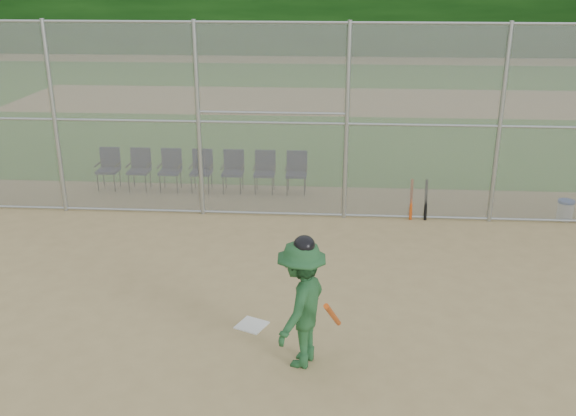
# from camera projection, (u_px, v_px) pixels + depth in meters

# --- Properties ---
(ground) EXTENTS (100.00, 100.00, 0.00)m
(ground) POSITION_uv_depth(u_px,v_px,m) (275.00, 345.00, 8.87)
(ground) COLOR tan
(ground) RESTS_ON ground
(grass_strip) EXTENTS (100.00, 100.00, 0.00)m
(grass_strip) POSITION_uv_depth(u_px,v_px,m) (315.00, 101.00, 25.72)
(grass_strip) COLOR #2F651E
(grass_strip) RESTS_ON ground
(dirt_patch_far) EXTENTS (24.00, 24.00, 0.00)m
(dirt_patch_far) POSITION_uv_depth(u_px,v_px,m) (315.00, 101.00, 25.72)
(dirt_patch_far) COLOR tan
(dirt_patch_far) RESTS_ON ground
(backstop_fence) EXTENTS (16.09, 0.09, 4.00)m
(backstop_fence) POSITION_uv_depth(u_px,v_px,m) (297.00, 120.00, 12.84)
(backstop_fence) COLOR gray
(backstop_fence) RESTS_ON ground
(home_plate) EXTENTS (0.52, 0.52, 0.02)m
(home_plate) POSITION_uv_depth(u_px,v_px,m) (252.00, 325.00, 9.34)
(home_plate) COLOR silver
(home_plate) RESTS_ON ground
(batter_at_plate) EXTENTS (1.01, 1.37, 1.81)m
(batter_at_plate) POSITION_uv_depth(u_px,v_px,m) (301.00, 303.00, 8.17)
(batter_at_plate) COLOR #1F4E28
(batter_at_plate) RESTS_ON ground
(water_cooler) EXTENTS (0.34, 0.34, 0.43)m
(water_cooler) POSITION_uv_depth(u_px,v_px,m) (565.00, 210.00, 13.28)
(water_cooler) COLOR white
(water_cooler) RESTS_ON ground
(spare_bats) EXTENTS (0.36, 0.23, 0.85)m
(spare_bats) POSITION_uv_depth(u_px,v_px,m) (419.00, 200.00, 13.27)
(spare_bats) COLOR #D84C14
(spare_bats) RESTS_ON ground
(chair_0) EXTENTS (0.54, 0.52, 0.96)m
(chair_0) POSITION_uv_depth(u_px,v_px,m) (108.00, 169.00, 15.10)
(chair_0) COLOR #0E1333
(chair_0) RESTS_ON ground
(chair_1) EXTENTS (0.54, 0.52, 0.96)m
(chair_1) POSITION_uv_depth(u_px,v_px,m) (139.00, 170.00, 15.05)
(chair_1) COLOR #0E1333
(chair_1) RESTS_ON ground
(chair_2) EXTENTS (0.54, 0.52, 0.96)m
(chair_2) POSITION_uv_depth(u_px,v_px,m) (170.00, 171.00, 15.00)
(chair_2) COLOR #0E1333
(chair_2) RESTS_ON ground
(chair_3) EXTENTS (0.54, 0.52, 0.96)m
(chair_3) POSITION_uv_depth(u_px,v_px,m) (201.00, 171.00, 14.95)
(chair_3) COLOR #0E1333
(chair_3) RESTS_ON ground
(chair_4) EXTENTS (0.54, 0.52, 0.96)m
(chair_4) POSITION_uv_depth(u_px,v_px,m) (233.00, 172.00, 14.90)
(chair_4) COLOR #0E1333
(chair_4) RESTS_ON ground
(chair_5) EXTENTS (0.54, 0.52, 0.96)m
(chair_5) POSITION_uv_depth(u_px,v_px,m) (264.00, 173.00, 14.85)
(chair_5) COLOR #0E1333
(chair_5) RESTS_ON ground
(chair_6) EXTENTS (0.54, 0.52, 0.96)m
(chair_6) POSITION_uv_depth(u_px,v_px,m) (296.00, 173.00, 14.80)
(chair_6) COLOR #0E1333
(chair_6) RESTS_ON ground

